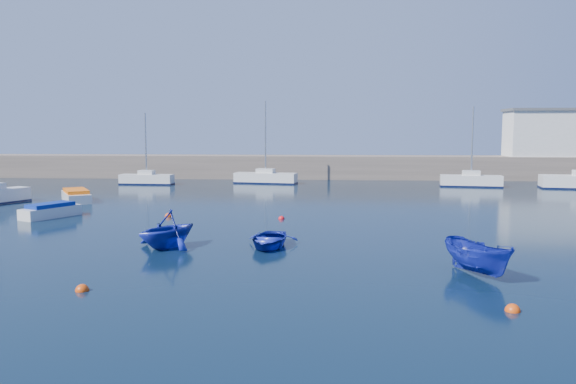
# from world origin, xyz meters

# --- Properties ---
(ground) EXTENTS (220.00, 220.00, 0.00)m
(ground) POSITION_xyz_m (0.00, 0.00, 0.00)
(ground) COLOR black
(ground) RESTS_ON ground
(back_wall) EXTENTS (96.00, 4.50, 2.60)m
(back_wall) POSITION_xyz_m (0.00, 46.00, 1.30)
(back_wall) COLOR #706155
(back_wall) RESTS_ON ground
(harbor_office) EXTENTS (10.00, 4.00, 5.00)m
(harbor_office) POSITION_xyz_m (30.00, 46.00, 5.10)
(harbor_office) COLOR silver
(harbor_office) RESTS_ON back_wall
(sailboat_5) EXTENTS (5.47, 1.79, 7.23)m
(sailboat_5) POSITION_xyz_m (-13.43, 37.24, 0.57)
(sailboat_5) COLOR silver
(sailboat_5) RESTS_ON ground
(sailboat_6) EXTENTS (6.65, 2.84, 8.50)m
(sailboat_6) POSITION_xyz_m (-1.45, 39.28, 0.61)
(sailboat_6) COLOR silver
(sailboat_6) RESTS_ON ground
(sailboat_7) EXTENTS (5.95, 2.39, 7.78)m
(sailboat_7) POSITION_xyz_m (18.97, 37.21, 0.63)
(sailboat_7) COLOR silver
(sailboat_7) RESTS_ON ground
(motorboat_1) EXTENTS (2.87, 3.93, 0.92)m
(motorboat_1) POSITION_xyz_m (-12.48, 15.42, 0.43)
(motorboat_1) COLOR silver
(motorboat_1) RESTS_ON ground
(motorboat_2) EXTENTS (3.84, 4.80, 0.96)m
(motorboat_2) POSITION_xyz_m (-14.46, 23.35, 0.45)
(motorboat_2) COLOR silver
(motorboat_2) RESTS_ON ground
(dinghy_center) EXTENTS (2.77, 3.65, 0.71)m
(dinghy_center) POSITION_xyz_m (2.24, 7.39, 0.35)
(dinghy_center) COLOR #16229A
(dinghy_center) RESTS_ON ground
(dinghy_left) EXTENTS (4.22, 4.39, 1.78)m
(dinghy_left) POSITION_xyz_m (-2.48, 6.85, 0.89)
(dinghy_left) COLOR #16229A
(dinghy_left) RESTS_ON ground
(dinghy_right) EXTENTS (2.66, 3.75, 1.36)m
(dinghy_right) POSITION_xyz_m (10.70, 2.75, 0.68)
(dinghy_right) COLOR #16229A
(dinghy_right) RESTS_ON ground
(buoy_0) EXTENTS (0.47, 0.47, 0.47)m
(buoy_0) POSITION_xyz_m (-3.39, -0.34, 0.00)
(buoy_0) COLOR #D1400B
(buoy_0) RESTS_ON ground
(buoy_1) EXTENTS (0.39, 0.39, 0.39)m
(buoy_1) POSITION_xyz_m (2.14, 15.80, 0.00)
(buoy_1) COLOR red
(buoy_1) RESTS_ON ground
(buoy_3) EXTENTS (0.50, 0.50, 0.50)m
(buoy_3) POSITION_xyz_m (-5.13, 16.26, 0.00)
(buoy_3) COLOR #D1400B
(buoy_3) RESTS_ON ground
(buoy_5) EXTENTS (0.47, 0.47, 0.47)m
(buoy_5) POSITION_xyz_m (10.63, -1.53, 0.00)
(buoy_5) COLOR #D1400B
(buoy_5) RESTS_ON ground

